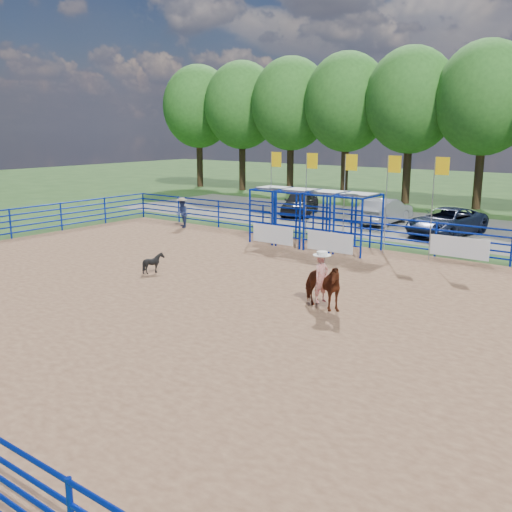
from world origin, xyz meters
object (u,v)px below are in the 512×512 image
object	(u,v)px
horse_and_rider	(321,281)
spectator_cowboy	(182,213)
calf	(154,263)
car_a	(300,203)
car_b	(384,211)
car_c	(446,222)

from	to	relation	value
horse_and_rider	spectator_cowboy	size ratio (longest dim) A/B	1.56
horse_and_rider	spectator_cowboy	bearing A→B (deg)	149.70
calf	car_a	size ratio (longest dim) A/B	0.18
horse_and_rider	spectator_cowboy	xyz separation A→B (m)	(-13.34, 7.80, -0.05)
horse_and_rider	car_b	world-z (taller)	horse_and_rider
horse_and_rider	spectator_cowboy	distance (m)	15.45
horse_and_rider	car_c	xyz separation A→B (m)	(-1.13, 14.25, -0.18)
calf	spectator_cowboy	bearing A→B (deg)	9.85
car_a	car_b	world-z (taller)	car_a
car_c	calf	bearing A→B (deg)	-101.72
calf	spectator_cowboy	size ratio (longest dim) A/B	0.48
calf	car_c	xyz separation A→B (m)	(6.04, 14.32, 0.29)
horse_and_rider	car_c	bearing A→B (deg)	94.52
car_b	car_a	bearing A→B (deg)	0.77
car_a	car_c	world-z (taller)	car_a
spectator_cowboy	car_a	distance (m)	8.31
car_c	car_a	bearing A→B (deg)	-177.41
car_c	spectator_cowboy	bearing A→B (deg)	-140.98
horse_and_rider	spectator_cowboy	world-z (taller)	horse_and_rider
car_a	car_b	xyz separation A→B (m)	(5.70, -0.08, -0.02)
horse_and_rider	car_c	size ratio (longest dim) A/B	0.50
car_a	car_c	xyz separation A→B (m)	(9.70, -1.46, -0.06)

